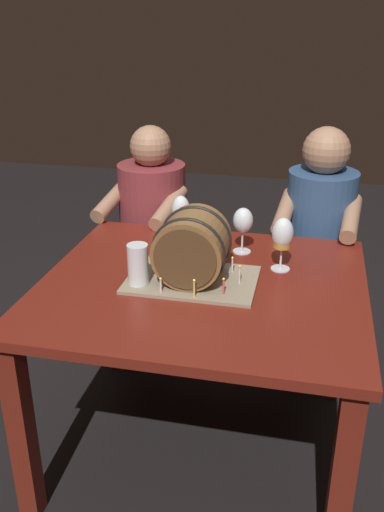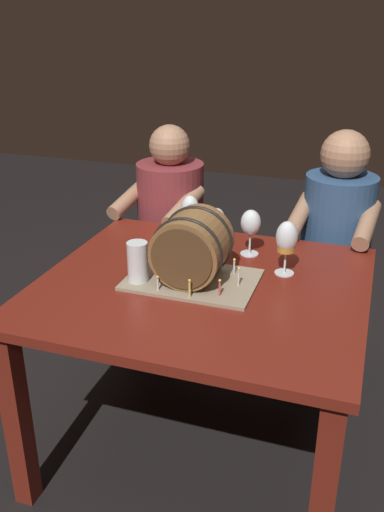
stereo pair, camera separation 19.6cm
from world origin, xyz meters
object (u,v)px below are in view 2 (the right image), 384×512
object	(u,v)px
dining_table	(202,310)
person_seated_left	(171,249)
beer_pint	(138,265)
person_seated_right	(332,269)
barrel_cake	(192,250)
wine_glass_amber	(287,240)
wine_glass_rose	(190,212)
wine_glass_empty	(251,224)
wine_glass_red	(217,222)

from	to	relation	value
dining_table	person_seated_left	size ratio (longest dim) A/B	1.00
beer_pint	person_seated_right	xyz separation A→B (m)	(0.61, 0.81, -0.28)
barrel_cake	person_seated_left	bearing A→B (deg)	116.28
person_seated_left	person_seated_right	distance (m)	0.80
beer_pint	person_seated_right	size ratio (longest dim) A/B	0.13
wine_glass_amber	person_seated_left	xyz separation A→B (m)	(-0.66, 0.56, -0.36)
wine_glass_rose	barrel_cake	bearing A→B (deg)	-69.91
wine_glass_empty	person_seated_right	bearing A→B (deg)	55.07
barrel_cake	beer_pint	size ratio (longest dim) A/B	2.93
beer_pint	person_seated_left	world-z (taller)	person_seated_left
wine_glass_empty	person_seated_right	size ratio (longest dim) A/B	0.16
dining_table	person_seated_left	xyz separation A→B (m)	(-0.40, 0.73, -0.11)
wine_glass_rose	dining_table	bearing A→B (deg)	-64.01
wine_glass_empty	wine_glass_rose	world-z (taller)	wine_glass_rose
dining_table	beer_pint	world-z (taller)	beer_pint
dining_table	person_seated_left	distance (m)	0.84
person_seated_right	wine_glass_amber	bearing A→B (deg)	-103.71
person_seated_left	person_seated_right	bearing A→B (deg)	-0.00
wine_glass_red	person_seated_right	world-z (taller)	person_seated_right
beer_pint	person_seated_right	bearing A→B (deg)	52.90
wine_glass_amber	person_seated_right	xyz separation A→B (m)	(0.14, 0.56, -0.35)
barrel_cake	beer_pint	xyz separation A→B (m)	(-0.17, -0.07, -0.05)
barrel_cake	wine_glass_red	bearing A→B (deg)	90.05
wine_glass_rose	wine_glass_red	world-z (taller)	wine_glass_rose
barrel_cake	wine_glass_red	size ratio (longest dim) A/B	2.58
dining_table	barrel_cake	xyz separation A→B (m)	(-0.04, -0.00, 0.23)
person_seated_left	wine_glass_amber	bearing A→B (deg)	-40.24
wine_glass_empty	person_seated_right	distance (m)	0.62
wine_glass_red	person_seated_right	size ratio (longest dim) A/B	0.15
wine_glass_empty	wine_glass_red	distance (m)	0.14
wine_glass_red	beer_pint	xyz separation A→B (m)	(-0.17, -0.38, -0.05)
wine_glass_red	dining_table	bearing A→B (deg)	-82.80
wine_glass_empty	person_seated_left	bearing A→B (deg)	139.33
person_seated_left	dining_table	bearing A→B (deg)	-61.31
wine_glass_red	person_seated_left	size ratio (longest dim) A/B	0.16
wine_glass_amber	person_seated_right	world-z (taller)	person_seated_right
wine_glass_amber	beer_pint	bearing A→B (deg)	-152.42
wine_glass_amber	wine_glass_empty	bearing A→B (deg)	141.09
dining_table	wine_glass_red	size ratio (longest dim) A/B	6.46
person_seated_left	person_seated_right	size ratio (longest dim) A/B	0.98
barrel_cake	wine_glass_amber	distance (m)	0.35
wine_glass_amber	person_seated_left	bearing A→B (deg)	139.76
wine_glass_amber	person_seated_left	distance (m)	0.94
wine_glass_empty	person_seated_right	xyz separation A→B (m)	(0.30, 0.43, -0.34)
wine_glass_empty	person_seated_right	world-z (taller)	person_seated_right
dining_table	barrel_cake	size ratio (longest dim) A/B	2.50
beer_pint	barrel_cake	bearing A→B (deg)	23.05
wine_glass_amber	barrel_cake	bearing A→B (deg)	-149.93
wine_glass_empty	wine_glass_amber	distance (m)	0.21
dining_table	wine_glass_amber	size ratio (longest dim) A/B	5.63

